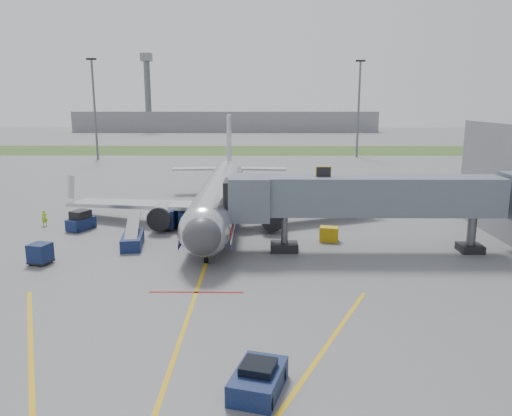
{
  "coord_description": "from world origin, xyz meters",
  "views": [
    {
      "loc": [
        4.08,
        -33.79,
        11.88
      ],
      "look_at": [
        3.7,
        6.71,
        3.2
      ],
      "focal_mm": 35.0,
      "sensor_mm": 36.0,
      "label": 1
    }
  ],
  "objects_px": {
    "airliner": "(220,195)",
    "baggage_tug": "(81,221)",
    "pushback_tug": "(258,379)",
    "ramp_worker": "(45,218)",
    "belt_loader": "(133,239)"
  },
  "relations": [
    {
      "from": "airliner",
      "to": "belt_loader",
      "type": "xyz_separation_m",
      "value": [
        -6.61,
        -9.03,
        -2.05
      ]
    },
    {
      "from": "baggage_tug",
      "to": "ramp_worker",
      "type": "relative_size",
      "value": 1.92
    },
    {
      "from": "pushback_tug",
      "to": "ramp_worker",
      "type": "relative_size",
      "value": 2.23
    },
    {
      "from": "belt_loader",
      "to": "ramp_worker",
      "type": "relative_size",
      "value": 3.25
    },
    {
      "from": "airliner",
      "to": "belt_loader",
      "type": "height_order",
      "value": "airliner"
    },
    {
      "from": "airliner",
      "to": "baggage_tug",
      "type": "distance_m",
      "value": 13.47
    },
    {
      "from": "airliner",
      "to": "belt_loader",
      "type": "distance_m",
      "value": 11.38
    },
    {
      "from": "pushback_tug",
      "to": "belt_loader",
      "type": "relative_size",
      "value": 0.68
    },
    {
      "from": "baggage_tug",
      "to": "ramp_worker",
      "type": "xyz_separation_m",
      "value": [
        -4.08,
        1.5,
        -0.04
      ]
    },
    {
      "from": "baggage_tug",
      "to": "belt_loader",
      "type": "xyz_separation_m",
      "value": [
        6.25,
        -5.47,
        -0.23
      ]
    },
    {
      "from": "baggage_tug",
      "to": "belt_loader",
      "type": "relative_size",
      "value": 0.59
    },
    {
      "from": "airliner",
      "to": "ramp_worker",
      "type": "xyz_separation_m",
      "value": [
        -16.94,
        -2.07,
        -1.87
      ]
    },
    {
      "from": "airliner",
      "to": "pushback_tug",
      "type": "bearing_deg",
      "value": -82.47
    },
    {
      "from": "airliner",
      "to": "pushback_tug",
      "type": "xyz_separation_m",
      "value": [
        4.0,
        -30.22,
        -2.11
      ]
    },
    {
      "from": "baggage_tug",
      "to": "belt_loader",
      "type": "height_order",
      "value": "belt_loader"
    }
  ]
}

